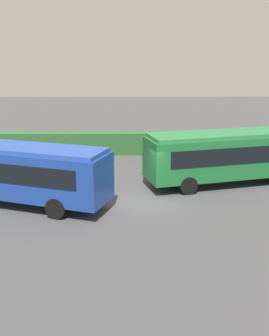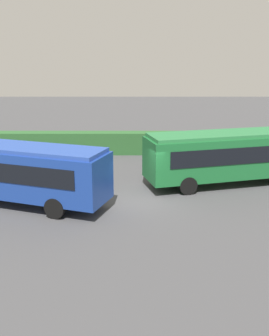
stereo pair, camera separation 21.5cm
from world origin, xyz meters
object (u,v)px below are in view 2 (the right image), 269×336
at_px(bus_green, 231,154).
at_px(person_far, 246,156).
at_px(person_right, 45,164).
at_px(bus_blue, 9,169).

relative_size(bus_green, person_far, 5.47).
relative_size(person_right, person_far, 0.90).
bearing_deg(bus_green, person_right, 159.41).
height_order(bus_blue, person_far, bus_blue).
xyz_separation_m(bus_blue, person_far, (13.65, 5.83, -0.76)).
distance_m(bus_blue, person_far, 14.87).
bearing_deg(person_right, bus_blue, -49.76).
xyz_separation_m(bus_green, person_far, (1.68, 2.69, -0.78)).
xyz_separation_m(bus_blue, bus_green, (11.97, 3.14, 0.02)).
height_order(bus_green, person_right, bus_green).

